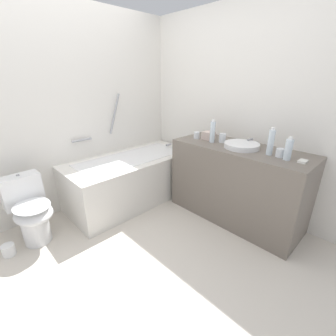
% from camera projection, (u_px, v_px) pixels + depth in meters
% --- Properties ---
extents(ground_plane, '(4.07, 4.07, 0.00)m').
position_uv_depth(ground_plane, '(133.00, 256.00, 2.13)').
color(ground_plane, beige).
extents(wall_back_tiled, '(3.47, 0.10, 2.32)m').
position_uv_depth(wall_back_tiled, '(58.00, 114.00, 2.58)').
color(wall_back_tiled, silver).
rests_on(wall_back_tiled, ground_plane).
extents(wall_right_mirror, '(0.10, 2.93, 2.32)m').
position_uv_depth(wall_right_mirror, '(236.00, 112.00, 2.73)').
color(wall_right_mirror, silver).
rests_on(wall_right_mirror, ground_plane).
extents(bathtub, '(1.70, 0.77, 1.35)m').
position_uv_depth(bathtub, '(133.00, 177.00, 3.03)').
color(bathtub, silver).
rests_on(bathtub, ground_plane).
extents(toilet, '(0.36, 0.54, 0.68)m').
position_uv_depth(toilet, '(31.00, 211.00, 2.22)').
color(toilet, white).
rests_on(toilet, ground_plane).
extents(vanity_counter, '(0.58, 1.46, 0.86)m').
position_uv_depth(vanity_counter, '(236.00, 183.00, 2.58)').
color(vanity_counter, '#6B6056').
rests_on(vanity_counter, ground_plane).
extents(sink_basin, '(0.36, 0.36, 0.05)m').
position_uv_depth(sink_basin, '(242.00, 145.00, 2.38)').
color(sink_basin, white).
rests_on(sink_basin, vanity_counter).
extents(sink_faucet, '(0.12, 0.15, 0.07)m').
position_uv_depth(sink_faucet, '(251.00, 141.00, 2.52)').
color(sink_faucet, '#9F9FA5').
rests_on(sink_faucet, vanity_counter).
extents(water_bottle_0, '(0.06, 0.06, 0.26)m').
position_uv_depth(water_bottle_0, '(213.00, 132.00, 2.55)').
color(water_bottle_0, silver).
rests_on(water_bottle_0, vanity_counter).
extents(water_bottle_1, '(0.06, 0.06, 0.21)m').
position_uv_depth(water_bottle_1, '(288.00, 149.00, 2.02)').
color(water_bottle_1, silver).
rests_on(water_bottle_1, vanity_counter).
extents(water_bottle_2, '(0.06, 0.06, 0.26)m').
position_uv_depth(water_bottle_2, '(271.00, 142.00, 2.14)').
color(water_bottle_2, silver).
rests_on(water_bottle_2, vanity_counter).
extents(drinking_glass_0, '(0.08, 0.08, 0.10)m').
position_uv_depth(drinking_glass_0, '(222.00, 138.00, 2.58)').
color(drinking_glass_0, white).
rests_on(drinking_glass_0, vanity_counter).
extents(drinking_glass_1, '(0.08, 0.08, 0.08)m').
position_uv_depth(drinking_glass_1, '(280.00, 153.00, 2.11)').
color(drinking_glass_1, white).
rests_on(drinking_glass_1, vanity_counter).
extents(drinking_glass_2, '(0.07, 0.07, 0.08)m').
position_uv_depth(drinking_glass_2, '(197.00, 135.00, 2.74)').
color(drinking_glass_2, white).
rests_on(drinking_glass_2, vanity_counter).
extents(soap_dish, '(0.09, 0.06, 0.02)m').
position_uv_depth(soap_dish, '(303.00, 161.00, 1.99)').
color(soap_dish, white).
rests_on(soap_dish, vanity_counter).
extents(tissue_box, '(0.12, 0.12, 0.09)m').
position_uv_depth(tissue_box, '(209.00, 135.00, 2.71)').
color(tissue_box, beige).
rests_on(tissue_box, vanity_counter).
extents(toilet_paper_roll, '(0.11, 0.11, 0.11)m').
position_uv_depth(toilet_paper_roll, '(9.00, 250.00, 2.12)').
color(toilet_paper_roll, white).
rests_on(toilet_paper_roll, ground_plane).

